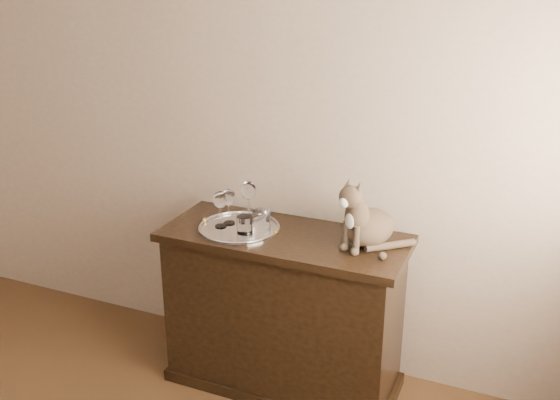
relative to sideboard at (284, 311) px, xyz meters
The scene contains 9 objects.
wall_back 1.15m from the sideboard, 152.68° to the left, with size 4.00×0.10×2.70m, color tan.
sideboard is the anchor object (origin of this frame).
tray 0.49m from the sideboard, behind, with size 0.40×0.40×0.01m, color silver.
wine_glass_a 0.60m from the sideboard, behind, with size 0.07×0.07×0.18m, color white, non-canonical shape.
wine_glass_b 0.59m from the sideboard, 159.19° to the left, with size 0.08×0.08×0.21m, color silver, non-canonical shape.
wine_glass_c 0.62m from the sideboard, behind, with size 0.07×0.07×0.19m, color silver, non-canonical shape.
tumbler_a 0.51m from the sideboard, 157.24° to the right, with size 0.08×0.08×0.09m, color white.
tumbler_c 0.50m from the sideboard, behind, with size 0.09×0.09×0.10m, color white.
cat 0.72m from the sideboard, ahead, with size 0.34×0.32×0.34m, color brown, non-canonical shape.
Camera 1 is at (1.67, -0.60, 2.06)m, focal length 40.00 mm.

